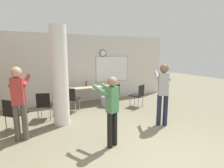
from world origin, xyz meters
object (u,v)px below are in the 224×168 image
object	(u,v)px
chair_table_right	(114,93)
chair_table_left	(72,98)
person_playing_side	(163,90)
bottle_on_table	(86,84)
chair_by_left_wall	(14,112)
chair_near_pillar	(45,104)
chair_mid_room	(138,94)
person_playing_front	(111,106)
folding_table	(91,88)
person_watching_back	(19,98)

from	to	relation	value
chair_table_right	chair_table_left	bearing A→B (deg)	178.81
chair_table_left	person_playing_side	xyz separation A→B (m)	(2.08, -2.24, 0.52)
bottle_on_table	chair_by_left_wall	size ratio (longest dim) A/B	0.29
chair_near_pillar	bottle_on_table	bearing A→B (deg)	34.36
chair_mid_room	person_playing_side	world-z (taller)	person_playing_side
bottle_on_table	person_playing_front	bearing A→B (deg)	-98.29
chair_table_left	person_playing_front	bearing A→B (deg)	-84.03
folding_table	chair_mid_room	xyz separation A→B (m)	(1.50, -1.17, -0.17)
chair_table_left	chair_table_right	distance (m)	1.64
chair_mid_room	person_playing_front	xyz separation A→B (m)	(-2.15, -2.16, 0.41)
chair_mid_room	person_playing_front	bearing A→B (deg)	-134.84
chair_table_left	person_playing_front	distance (m)	2.72
bottle_on_table	person_playing_front	size ratio (longest dim) A/B	0.16
chair_table_left	chair_near_pillar	world-z (taller)	same
folding_table	person_playing_side	world-z (taller)	person_playing_side
bottle_on_table	person_watching_back	bearing A→B (deg)	-135.25
folding_table	chair_by_left_wall	distance (m)	3.06
chair_by_left_wall	person_playing_front	size ratio (longest dim) A/B	0.56
chair_by_left_wall	bottle_on_table	bearing A→B (deg)	33.61
bottle_on_table	person_watching_back	world-z (taller)	person_watching_back
bottle_on_table	person_watching_back	size ratio (longest dim) A/B	0.14
folding_table	person_watching_back	distance (m)	3.29
chair_table_right	person_watching_back	bearing A→B (deg)	-155.13
chair_near_pillar	chair_table_left	bearing A→B (deg)	22.15
chair_by_left_wall	chair_mid_room	distance (m)	4.16
person_watching_back	person_playing_side	xyz separation A→B (m)	(3.61, -0.74, 0.01)
chair_mid_room	person_playing_front	size ratio (longest dim) A/B	0.56
person_playing_front	chair_by_left_wall	bearing A→B (deg)	137.95
folding_table	chair_near_pillar	xyz separation A→B (m)	(-1.84, -1.03, -0.17)
folding_table	chair_table_left	size ratio (longest dim) A/B	1.99
chair_near_pillar	person_playing_front	size ratio (longest dim) A/B	0.56
chair_table_left	chair_near_pillar	size ratio (longest dim) A/B	1.00
chair_table_right	person_watching_back	size ratio (longest dim) A/B	0.50
chair_table_left	chair_table_right	xyz separation A→B (m)	(1.64, -0.03, 0.00)
chair_by_left_wall	person_watching_back	distance (m)	0.84
chair_mid_room	person_playing_front	distance (m)	3.07
person_playing_side	person_playing_front	world-z (taller)	person_playing_side
chair_table_right	chair_near_pillar	bearing A→B (deg)	-172.45
folding_table	chair_table_left	xyz separation A→B (m)	(-0.93, -0.65, -0.17)
person_playing_side	bottle_on_table	bearing A→B (deg)	113.15
bottle_on_table	chair_near_pillar	world-z (taller)	bottle_on_table
chair_mid_room	person_watching_back	bearing A→B (deg)	-166.03
chair_near_pillar	person_watching_back	xyz separation A→B (m)	(-0.61, -1.13, 0.52)
chair_table_right	person_playing_front	world-z (taller)	person_playing_front
folding_table	bottle_on_table	size ratio (longest dim) A/B	6.91
chair_mid_room	person_playing_side	bearing A→B (deg)	-101.25
bottle_on_table	person_playing_side	bearing A→B (deg)	-66.85
bottle_on_table	person_playing_side	xyz separation A→B (m)	(1.30, -3.03, 0.21)
chair_by_left_wall	person_playing_side	xyz separation A→B (m)	(3.80, -1.37, 0.52)
bottle_on_table	chair_near_pillar	bearing A→B (deg)	-145.64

